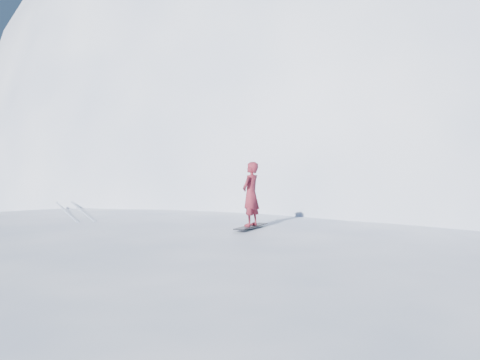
{
  "coord_description": "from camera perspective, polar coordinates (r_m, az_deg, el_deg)",
  "views": [
    {
      "loc": [
        -0.29,
        -11.79,
        4.23
      ],
      "look_at": [
        3.43,
        1.71,
        3.5
      ],
      "focal_mm": 40.0,
      "sensor_mm": 36.0,
      "label": 1
    }
  ],
  "objects": [
    {
      "name": "summit_peak",
      "position": [
        44.07,
        15.08,
        -2.62
      ],
      "size": [
        60.0,
        56.0,
        56.0
      ],
      "primitive_type": "ellipsoid",
      "color": "white",
      "rests_on": "ground"
    },
    {
      "name": "peak_shoulder",
      "position": [
        33.68,
        2.52,
        -4.22
      ],
      "size": [
        28.0,
        24.0,
        18.0
      ],
      "primitive_type": "ellipsoid",
      "color": "white",
      "rests_on": "ground"
    },
    {
      "name": "wind_bumps",
      "position": [
        14.54,
        -16.27,
        -14.05
      ],
      "size": [
        16.0,
        14.4,
        1.0
      ],
      "color": "white",
      "rests_on": "ground"
    },
    {
      "name": "near_ridge",
      "position": [
        15.44,
        -10.28,
        -12.97
      ],
      "size": [
        36.0,
        28.0,
        4.8
      ],
      "primitive_type": "ellipsoid",
      "color": "white",
      "rests_on": "ground"
    },
    {
      "name": "snowboarder",
      "position": [
        13.08,
        1.16,
        -1.5
      ],
      "size": [
        0.67,
        0.67,
        1.57
      ],
      "primitive_type": "imported",
      "rotation": [
        0.0,
        0.0,
        3.91
      ],
      "color": "maroon",
      "rests_on": "snowboard"
    },
    {
      "name": "snowboard",
      "position": [
        13.17,
        1.16,
        -4.96
      ],
      "size": [
        1.11,
        1.09,
        0.02
      ],
      "primitive_type": "cube",
      "rotation": [
        0.0,
        0.0,
        0.77
      ],
      "color": "black",
      "rests_on": "near_ridge"
    },
    {
      "name": "ground",
      "position": [
        12.53,
        -13.76,
        -16.84
      ],
      "size": [
        400.0,
        400.0,
        0.0
      ],
      "primitive_type": "plane",
      "color": "white",
      "rests_on": "ground"
    },
    {
      "name": "board_tracks",
      "position": [
        17.6,
        -17.36,
        -3.05
      ],
      "size": [
        1.39,
        5.95,
        0.04
      ],
      "color": "silver",
      "rests_on": "ground"
    }
  ]
}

